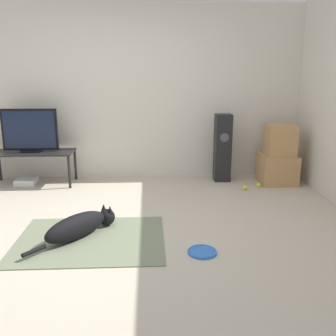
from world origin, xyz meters
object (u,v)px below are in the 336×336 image
object	(u,v)px
cardboard_box_upper	(280,140)
game_console	(26,181)
cardboard_box_lower	(277,169)
dog	(81,225)
tennis_ball_by_boxes	(259,185)
tv_stand	(32,155)
tennis_ball_near_speaker	(245,188)
frisbee	(202,252)
floor_speaker	(222,148)
tv	(30,131)

from	to	relation	value
cardboard_box_upper	game_console	size ratio (longest dim) A/B	1.53
cardboard_box_lower	game_console	distance (m)	3.65
dog	cardboard_box_upper	bearing A→B (deg)	34.15
dog	tennis_ball_by_boxes	size ratio (longest dim) A/B	12.90
tv_stand	tennis_ball_near_speaker	xyz separation A→B (m)	(2.98, -0.43, -0.39)
frisbee	tv_stand	size ratio (longest dim) A/B	0.23
tv_stand	game_console	size ratio (longest dim) A/B	4.10
tennis_ball_near_speaker	cardboard_box_upper	bearing A→B (deg)	28.46
cardboard_box_lower	tv_stand	bearing A→B (deg)	178.00
cardboard_box_upper	tennis_ball_near_speaker	xyz separation A→B (m)	(-0.55, -0.30, -0.61)
cardboard_box_lower	game_console	size ratio (longest dim) A/B	1.77
frisbee	tv_stand	xyz separation A→B (m)	(-2.13, 2.25, 0.42)
frisbee	cardboard_box_lower	size ratio (longest dim) A/B	0.52
floor_speaker	tennis_ball_near_speaker	bearing A→B (deg)	-64.58
dog	tv_stand	size ratio (longest dim) A/B	0.73
cardboard_box_upper	game_console	bearing A→B (deg)	177.77
cardboard_box_upper	floor_speaker	world-z (taller)	floor_speaker
frisbee	game_console	bearing A→B (deg)	134.90
dog	tennis_ball_by_boxes	xyz separation A→B (m)	(2.21, 1.53, -0.09)
dog	tennis_ball_near_speaker	distance (m)	2.45
cardboard_box_lower	game_console	xyz separation A→B (m)	(-3.64, 0.13, -0.17)
tv	dog	bearing A→B (deg)	-62.05
floor_speaker	tennis_ball_by_boxes	world-z (taller)	floor_speaker
tennis_ball_near_speaker	tennis_ball_by_boxes	bearing A→B (deg)	25.73
tv_stand	cardboard_box_upper	bearing A→B (deg)	-2.26
cardboard_box_lower	tennis_ball_by_boxes	xyz separation A→B (m)	(-0.32, -0.21, -0.18)
frisbee	tennis_ball_near_speaker	xyz separation A→B (m)	(0.85, 1.82, 0.02)
tv_stand	tv	world-z (taller)	tv
dog	tv	world-z (taller)	tv
cardboard_box_lower	game_console	bearing A→B (deg)	178.03
cardboard_box_upper	tv_stand	world-z (taller)	cardboard_box_upper
cardboard_box_lower	tv_stand	distance (m)	3.53
frisbee	game_console	xyz separation A→B (m)	(-2.25, 2.26, 0.03)
tv	game_console	bearing A→B (deg)	-179.88
tennis_ball_by_boxes	tv_stand	bearing A→B (deg)	174.12
cardboard_box_upper	tennis_ball_by_boxes	bearing A→B (deg)	-149.80
tv_stand	dog	bearing A→B (deg)	-62.01
frisbee	tv	size ratio (longest dim) A/B	0.34
cardboard_box_upper	tennis_ball_by_boxes	xyz separation A→B (m)	(-0.33, -0.19, -0.61)
game_console	floor_speaker	bearing A→B (deg)	1.17
dog	game_console	xyz separation A→B (m)	(-1.11, 1.86, -0.09)
dog	cardboard_box_lower	distance (m)	3.07
dog	cardboard_box_lower	bearing A→B (deg)	34.46
tv	cardboard_box_upper	bearing A→B (deg)	-2.30
cardboard_box_upper	tv	distance (m)	3.53
frisbee	tennis_ball_by_boxes	bearing A→B (deg)	60.91
dog	game_console	bearing A→B (deg)	120.68
tennis_ball_near_speaker	tv_stand	bearing A→B (deg)	171.71
frisbee	tv	xyz separation A→B (m)	(-2.13, 2.26, 0.76)
floor_speaker	tennis_ball_by_boxes	distance (m)	0.76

